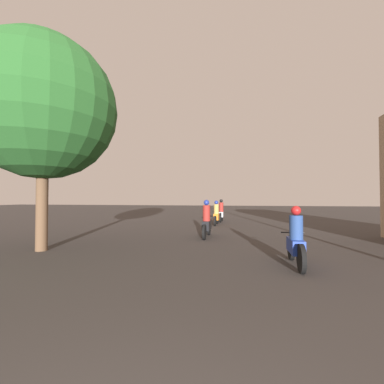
% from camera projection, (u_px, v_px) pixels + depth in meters
% --- Properties ---
extents(motorcycle_blue, '(0.60, 1.97, 1.51)m').
position_uv_depth(motorcycle_blue, '(296.00, 242.00, 6.42)').
color(motorcycle_blue, black).
rests_on(motorcycle_blue, ground_plane).
extents(motorcycle_black, '(0.60, 2.06, 1.64)m').
position_uv_depth(motorcycle_black, '(207.00, 222.00, 11.17)').
color(motorcycle_black, black).
rests_on(motorcycle_black, ground_plane).
extents(motorcycle_orange, '(0.60, 2.04, 1.56)m').
position_uv_depth(motorcycle_orange, '(216.00, 215.00, 16.49)').
color(motorcycle_orange, black).
rests_on(motorcycle_orange, ground_plane).
extents(motorcycle_silver, '(0.60, 2.09, 1.63)m').
position_uv_depth(motorcycle_silver, '(221.00, 213.00, 18.73)').
color(motorcycle_silver, black).
rests_on(motorcycle_silver, ground_plane).
extents(street_tree, '(4.69, 4.69, 7.02)m').
position_uv_depth(street_tree, '(43.00, 108.00, 8.43)').
color(street_tree, brown).
rests_on(street_tree, ground_plane).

